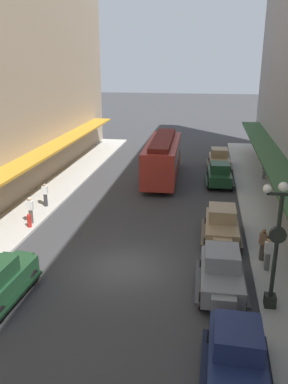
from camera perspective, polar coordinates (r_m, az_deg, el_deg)
name	(u,v)px	position (r m, az deg, el deg)	size (l,w,h in m)	color
ground_plane	(124,267)	(19.24, -2.91, -10.81)	(200.00, 200.00, 0.00)	#38383A
sidewalk_right	(287,279)	(19.25, 19.99, -11.75)	(3.00, 60.00, 0.15)	#B7B5AD
parked_car_1	(219,174)	(31.38, 10.83, 2.62)	(2.29, 4.31, 1.84)	#193D23
parked_car_2	(237,357)	(13.19, 13.28, -22.16)	(2.22, 4.29, 1.84)	#19234C
parked_car_3	(222,224)	(21.91, 11.15, -4.56)	(2.14, 4.26, 1.84)	#997F5B
parked_car_4	(219,159)	(36.13, 10.81, 4.74)	(2.28, 4.31, 1.84)	#997F5B
parked_car_5	(222,271)	(17.33, 11.14, -11.16)	(2.20, 4.28, 1.84)	slate
streetcar	(163,156)	(32.30, 2.71, 5.15)	(2.78, 9.67, 3.46)	#A52D23
lamp_post_with_clock	(277,241)	(15.69, 18.66, -6.75)	(1.42, 0.44, 5.16)	black
fire_hydrant	(29,220)	(23.90, -16.25, -3.96)	(0.24, 0.24, 0.82)	#B21E19
pedestrian_0	(268,253)	(19.17, 17.50, -8.40)	(0.36, 0.28, 1.67)	slate
pedestrian_1	(265,169)	(33.46, 17.04, 3.25)	(0.36, 0.28, 1.67)	slate
pedestrian_3	(263,244)	(20.00, 16.77, -7.23)	(0.36, 0.24, 1.64)	#4C4238
pedestrian_4	(30,210)	(24.28, -16.10, -2.50)	(0.36, 0.24, 1.64)	#4C4238
pedestrian_5	(45,194)	(26.82, -14.09, -0.25)	(0.36, 0.28, 1.67)	#2D2D33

